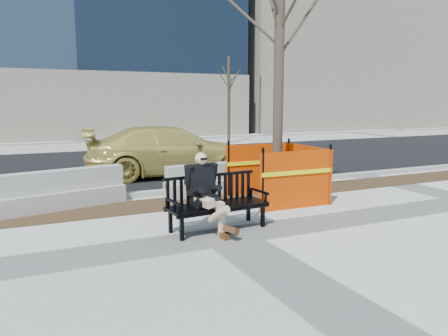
{
  "coord_description": "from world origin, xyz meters",
  "views": [
    {
      "loc": [
        -2.95,
        -6.26,
        2.21
      ],
      "look_at": [
        0.4,
        0.98,
        0.98
      ],
      "focal_mm": 34.52,
      "sensor_mm": 36.0,
      "label": 1
    }
  ],
  "objects_px": {
    "bench": "(218,230)",
    "jersey_barrier_left": "(57,209)",
    "tree_fence": "(276,200)",
    "jersey_barrier_right": "(218,193)",
    "sedan": "(173,175)",
    "seated_man": "(204,231)"
  },
  "relations": [
    {
      "from": "jersey_barrier_left",
      "to": "jersey_barrier_right",
      "type": "distance_m",
      "value": 3.7
    },
    {
      "from": "tree_fence",
      "to": "sedan",
      "type": "relative_size",
      "value": 1.28
    },
    {
      "from": "jersey_barrier_right",
      "to": "tree_fence",
      "type": "bearing_deg",
      "value": -58.7
    },
    {
      "from": "sedan",
      "to": "tree_fence",
      "type": "bearing_deg",
      "value": -158.31
    },
    {
      "from": "bench",
      "to": "jersey_barrier_left",
      "type": "bearing_deg",
      "value": 127.08
    },
    {
      "from": "bench",
      "to": "jersey_barrier_left",
      "type": "xyz_separation_m",
      "value": [
        -2.46,
        2.75,
        0.0
      ]
    },
    {
      "from": "tree_fence",
      "to": "sedan",
      "type": "height_order",
      "value": "tree_fence"
    },
    {
      "from": "jersey_barrier_left",
      "to": "sedan",
      "type": "bearing_deg",
      "value": 26.84
    },
    {
      "from": "bench",
      "to": "tree_fence",
      "type": "height_order",
      "value": "tree_fence"
    },
    {
      "from": "seated_man",
      "to": "jersey_barrier_right",
      "type": "bearing_deg",
      "value": 56.94
    },
    {
      "from": "bench",
      "to": "sedan",
      "type": "distance_m",
      "value": 5.79
    },
    {
      "from": "tree_fence",
      "to": "jersey_barrier_right",
      "type": "xyz_separation_m",
      "value": [
        -0.9,
        1.26,
        0.0
      ]
    },
    {
      "from": "jersey_barrier_left",
      "to": "bench",
      "type": "bearing_deg",
      "value": -61.45
    },
    {
      "from": "tree_fence",
      "to": "jersey_barrier_left",
      "type": "relative_size",
      "value": 2.29
    },
    {
      "from": "sedan",
      "to": "jersey_barrier_right",
      "type": "bearing_deg",
      "value": -169.22
    },
    {
      "from": "seated_man",
      "to": "jersey_barrier_right",
      "type": "distance_m",
      "value": 3.13
    },
    {
      "from": "jersey_barrier_left",
      "to": "jersey_barrier_right",
      "type": "bearing_deg",
      "value": -12.68
    },
    {
      "from": "seated_man",
      "to": "jersey_barrier_left",
      "type": "height_order",
      "value": "seated_man"
    },
    {
      "from": "jersey_barrier_left",
      "to": "jersey_barrier_right",
      "type": "xyz_separation_m",
      "value": [
        3.7,
        0.03,
        0.0
      ]
    },
    {
      "from": "sedan",
      "to": "jersey_barrier_right",
      "type": "relative_size",
      "value": 1.95
    },
    {
      "from": "tree_fence",
      "to": "jersey_barrier_left",
      "type": "distance_m",
      "value": 4.76
    },
    {
      "from": "sedan",
      "to": "jersey_barrier_left",
      "type": "height_order",
      "value": "sedan"
    }
  ]
}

